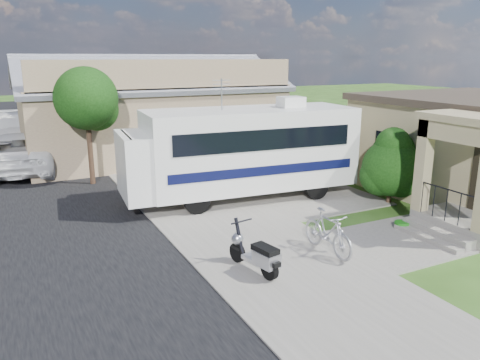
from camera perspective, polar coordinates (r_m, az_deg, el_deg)
name	(u,v)px	position (r m, az deg, el deg)	size (l,w,h in m)	color
ground	(299,246)	(12.73, 7.15, -7.99)	(120.00, 120.00, 0.00)	#223F10
sidewalk_slab	(154,171)	(21.06, -10.43, 1.15)	(4.00, 80.00, 0.06)	slate
driveway_slab	(264,195)	(17.07, 2.99, -1.84)	(7.00, 6.00, 0.05)	slate
walk_slab	(409,239)	(13.86, 19.96, -6.75)	(4.00, 3.00, 0.05)	slate
warehouse	(149,115)	(24.75, -11.05, 7.74)	(12.50, 8.40, 5.04)	#836852
street_tree_a	(89,102)	(19.05, -17.95, 9.09)	(2.44, 2.40, 4.58)	#321F16
street_tree_b	(59,84)	(28.94, -21.21, 10.80)	(2.44, 2.40, 4.73)	#321F16
street_tree_c	(45,82)	(37.91, -22.63, 10.94)	(2.44, 2.40, 4.42)	#321F16
motorhome	(242,149)	(16.31, 0.24, 3.77)	(8.31, 3.21, 4.17)	silver
shrub	(391,165)	(16.70, 17.98, 1.78)	(2.16, 2.06, 2.65)	#321F16
scooter	(256,254)	(10.90, 2.00, -9.04)	(0.71, 1.70, 1.12)	black
bicycle	(327,234)	(12.09, 10.62, -6.52)	(0.53, 1.86, 1.12)	#A7A8AF
pickup_truck	(21,152)	(22.68, -25.18, 3.11)	(2.88, 6.24, 1.73)	white
van	(11,130)	(29.62, -26.15, 5.51)	(2.55, 6.26, 1.82)	white
garden_hose	(402,226)	(14.58, 19.12, -5.31)	(0.43, 0.43, 0.19)	#1B7116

